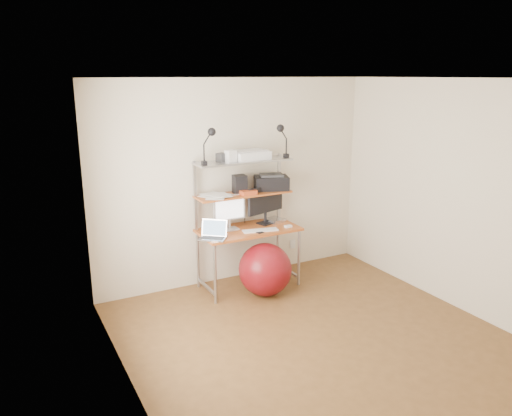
{
  "coord_description": "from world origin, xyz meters",
  "views": [
    {
      "loc": [
        -2.61,
        -3.65,
        2.53
      ],
      "look_at": [
        -0.05,
        1.15,
        1.07
      ],
      "focal_mm": 35.0,
      "sensor_mm": 36.0,
      "label": 1
    }
  ],
  "objects_px": {
    "monitor_black": "(266,201)",
    "exercise_ball": "(265,269)",
    "laptop": "(214,234)",
    "printer": "(271,182)",
    "monitor_silver": "(229,210)"
  },
  "relations": [
    {
      "from": "laptop",
      "to": "printer",
      "type": "height_order",
      "value": "printer"
    },
    {
      "from": "monitor_black",
      "to": "exercise_ball",
      "type": "distance_m",
      "value": 0.85
    },
    {
      "from": "monitor_black",
      "to": "exercise_ball",
      "type": "relative_size",
      "value": 0.89
    },
    {
      "from": "monitor_black",
      "to": "exercise_ball",
      "type": "bearing_deg",
      "value": -134.93
    },
    {
      "from": "monitor_black",
      "to": "laptop",
      "type": "xyz_separation_m",
      "value": [
        -0.8,
        -0.23,
        -0.24
      ]
    },
    {
      "from": "monitor_silver",
      "to": "laptop",
      "type": "xyz_separation_m",
      "value": [
        -0.3,
        -0.21,
        -0.2
      ]
    },
    {
      "from": "printer",
      "to": "monitor_silver",
      "type": "bearing_deg",
      "value": -154.04
    },
    {
      "from": "monitor_silver",
      "to": "laptop",
      "type": "bearing_deg",
      "value": -146.53
    },
    {
      "from": "monitor_silver",
      "to": "laptop",
      "type": "height_order",
      "value": "monitor_silver"
    },
    {
      "from": "monitor_black",
      "to": "printer",
      "type": "height_order",
      "value": "printer"
    },
    {
      "from": "laptop",
      "to": "exercise_ball",
      "type": "relative_size",
      "value": 0.6
    },
    {
      "from": "monitor_silver",
      "to": "printer",
      "type": "xyz_separation_m",
      "value": [
        0.61,
        0.06,
        0.26
      ]
    },
    {
      "from": "monitor_black",
      "to": "laptop",
      "type": "height_order",
      "value": "monitor_black"
    },
    {
      "from": "monitor_black",
      "to": "printer",
      "type": "xyz_separation_m",
      "value": [
        0.11,
        0.04,
        0.22
      ]
    },
    {
      "from": "laptop",
      "to": "monitor_black",
      "type": "bearing_deg",
      "value": 55.78
    }
  ]
}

